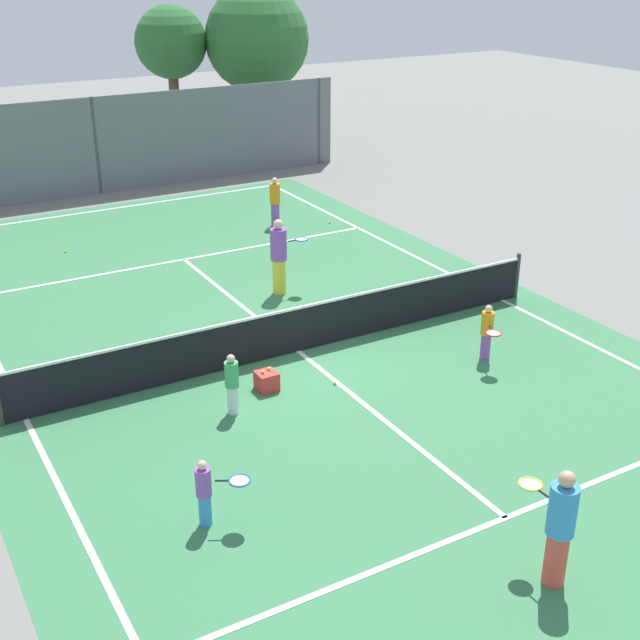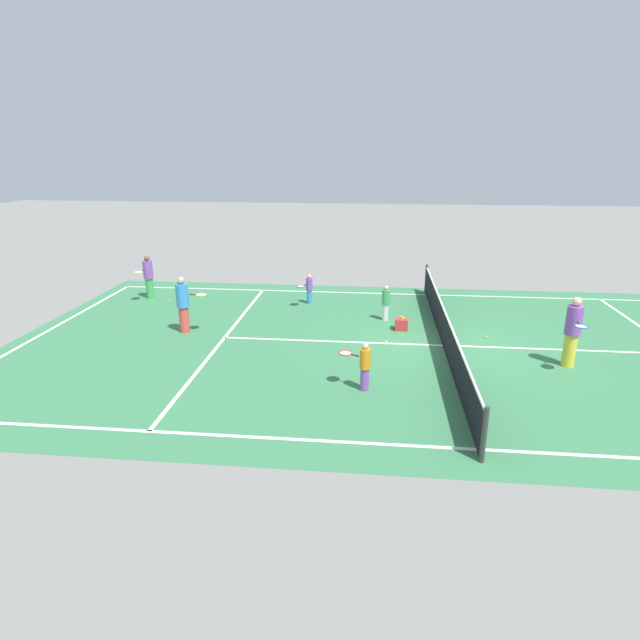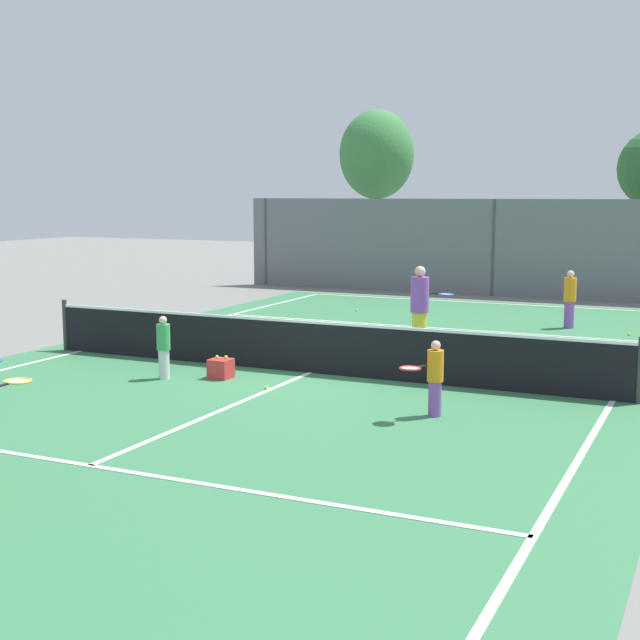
{
  "view_description": "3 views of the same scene",
  "coord_description": "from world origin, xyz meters",
  "px_view_note": "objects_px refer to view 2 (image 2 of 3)",
  "views": [
    {
      "loc": [
        -7.39,
        -13.79,
        7.69
      ],
      "look_at": [
        0.12,
        -0.7,
        0.96
      ],
      "focal_mm": 47.24,
      "sensor_mm": 36.0,
      "label": 1
    },
    {
      "loc": [
        14.41,
        -2.04,
        5.4
      ],
      "look_at": [
        0.43,
        -3.5,
        0.79
      ],
      "focal_mm": 29.65,
      "sensor_mm": 36.0,
      "label": 2
    },
    {
      "loc": [
        7.11,
        -14.89,
        3.38
      ],
      "look_at": [
        0.74,
        -1.17,
        1.21
      ],
      "focal_mm": 49.73,
      "sensor_mm": 36.0,
      "label": 3
    }
  ],
  "objects_px": {
    "player_0": "(573,331)",
    "player_5": "(386,303)",
    "player_1": "(309,289)",
    "tennis_ball_3": "(486,337)",
    "tennis_ball_4": "(386,342)",
    "player_3": "(148,276)",
    "player_2": "(183,304)",
    "tennis_ball_2": "(170,301)",
    "ball_crate": "(401,324)",
    "player_4": "(364,365)"
  },
  "relations": [
    {
      "from": "ball_crate",
      "to": "player_0",
      "type": "bearing_deg",
      "value": 59.75
    },
    {
      "from": "player_1",
      "to": "player_3",
      "type": "bearing_deg",
      "value": -91.38
    },
    {
      "from": "player_2",
      "to": "player_4",
      "type": "xyz_separation_m",
      "value": [
        3.51,
        5.53,
        -0.28
      ]
    },
    {
      "from": "player_0",
      "to": "player_4",
      "type": "height_order",
      "value": "player_0"
    },
    {
      "from": "player_1",
      "to": "tennis_ball_3",
      "type": "height_order",
      "value": "player_1"
    },
    {
      "from": "player_0",
      "to": "tennis_ball_3",
      "type": "relative_size",
      "value": 27.99
    },
    {
      "from": "player_1",
      "to": "player_5",
      "type": "height_order",
      "value": "player_5"
    },
    {
      "from": "tennis_ball_2",
      "to": "tennis_ball_4",
      "type": "relative_size",
      "value": 1.0
    },
    {
      "from": "player_3",
      "to": "tennis_ball_3",
      "type": "distance_m",
      "value": 12.18
    },
    {
      "from": "player_3",
      "to": "player_4",
      "type": "bearing_deg",
      "value": 49.01
    },
    {
      "from": "ball_crate",
      "to": "tennis_ball_4",
      "type": "bearing_deg",
      "value": -21.67
    },
    {
      "from": "ball_crate",
      "to": "tennis_ball_3",
      "type": "bearing_deg",
      "value": 78.87
    },
    {
      "from": "ball_crate",
      "to": "tennis_ball_2",
      "type": "distance_m",
      "value": 8.62
    },
    {
      "from": "player_2",
      "to": "player_1",
      "type": "bearing_deg",
      "value": 135.58
    },
    {
      "from": "player_1",
      "to": "tennis_ball_2",
      "type": "height_order",
      "value": "player_1"
    },
    {
      "from": "player_5",
      "to": "ball_crate",
      "type": "xyz_separation_m",
      "value": [
        0.92,
        0.48,
        -0.41
      ]
    },
    {
      "from": "player_2",
      "to": "ball_crate",
      "type": "height_order",
      "value": "player_2"
    },
    {
      "from": "player_3",
      "to": "tennis_ball_4",
      "type": "bearing_deg",
      "value": 65.99
    },
    {
      "from": "player_4",
      "to": "ball_crate",
      "type": "xyz_separation_m",
      "value": [
        -4.42,
        1.06,
        -0.43
      ]
    },
    {
      "from": "player_1",
      "to": "player_3",
      "type": "xyz_separation_m",
      "value": [
        -0.15,
        -6.03,
        0.27
      ]
    },
    {
      "from": "player_0",
      "to": "player_3",
      "type": "xyz_separation_m",
      "value": [
        -5.13,
        -13.42,
        -0.12
      ]
    },
    {
      "from": "player_1",
      "to": "player_5",
      "type": "xyz_separation_m",
      "value": [
        1.63,
        2.73,
        0.03
      ]
    },
    {
      "from": "player_2",
      "to": "player_3",
      "type": "xyz_separation_m",
      "value": [
        -3.6,
        -2.64,
        -0.06
      ]
    },
    {
      "from": "player_0",
      "to": "player_5",
      "type": "bearing_deg",
      "value": -125.72
    },
    {
      "from": "player_4",
      "to": "tennis_ball_3",
      "type": "bearing_deg",
      "value": 137.91
    },
    {
      "from": "player_2",
      "to": "ball_crate",
      "type": "xyz_separation_m",
      "value": [
        -0.91,
        6.6,
        -0.71
      ]
    },
    {
      "from": "player_0",
      "to": "player_3",
      "type": "distance_m",
      "value": 14.37
    },
    {
      "from": "player_2",
      "to": "tennis_ball_3",
      "type": "relative_size",
      "value": 26.33
    },
    {
      "from": "player_4",
      "to": "tennis_ball_4",
      "type": "xyz_separation_m",
      "value": [
        -3.21,
        0.58,
        -0.58
      ]
    },
    {
      "from": "player_3",
      "to": "player_4",
      "type": "xyz_separation_m",
      "value": [
        7.11,
        8.18,
        -0.22
      ]
    },
    {
      "from": "player_0",
      "to": "player_5",
      "type": "height_order",
      "value": "player_0"
    },
    {
      "from": "player_1",
      "to": "player_3",
      "type": "relative_size",
      "value": 0.67
    },
    {
      "from": "player_0",
      "to": "player_5",
      "type": "distance_m",
      "value": 5.75
    },
    {
      "from": "player_1",
      "to": "tennis_ball_4",
      "type": "height_order",
      "value": "player_1"
    },
    {
      "from": "tennis_ball_3",
      "to": "player_5",
      "type": "bearing_deg",
      "value": -115.33
    },
    {
      "from": "tennis_ball_3",
      "to": "tennis_ball_4",
      "type": "xyz_separation_m",
      "value": [
        0.72,
        -2.96,
        0.0
      ]
    },
    {
      "from": "player_5",
      "to": "player_2",
      "type": "bearing_deg",
      "value": -73.38
    },
    {
      "from": "player_3",
      "to": "ball_crate",
      "type": "bearing_deg",
      "value": 73.75
    },
    {
      "from": "player_2",
      "to": "ball_crate",
      "type": "relative_size",
      "value": 4.08
    },
    {
      "from": "player_2",
      "to": "player_3",
      "type": "relative_size",
      "value": 1.07
    },
    {
      "from": "ball_crate",
      "to": "tennis_ball_4",
      "type": "relative_size",
      "value": 6.45
    },
    {
      "from": "player_3",
      "to": "player_5",
      "type": "distance_m",
      "value": 8.94
    },
    {
      "from": "player_0",
      "to": "ball_crate",
      "type": "relative_size",
      "value": 4.34
    },
    {
      "from": "tennis_ball_2",
      "to": "tennis_ball_3",
      "type": "relative_size",
      "value": 1.0
    },
    {
      "from": "player_0",
      "to": "tennis_ball_2",
      "type": "bearing_deg",
      "value": -110.53
    },
    {
      "from": "player_1",
      "to": "tennis_ball_2",
      "type": "bearing_deg",
      "value": -86.58
    },
    {
      "from": "player_3",
      "to": "player_1",
      "type": "bearing_deg",
      "value": 88.62
    },
    {
      "from": "tennis_ball_4",
      "to": "player_1",
      "type": "bearing_deg",
      "value": -143.99
    },
    {
      "from": "player_3",
      "to": "player_5",
      "type": "relative_size",
      "value": 1.39
    },
    {
      "from": "player_3",
      "to": "tennis_ball_2",
      "type": "bearing_deg",
      "value": 63.95
    }
  ]
}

